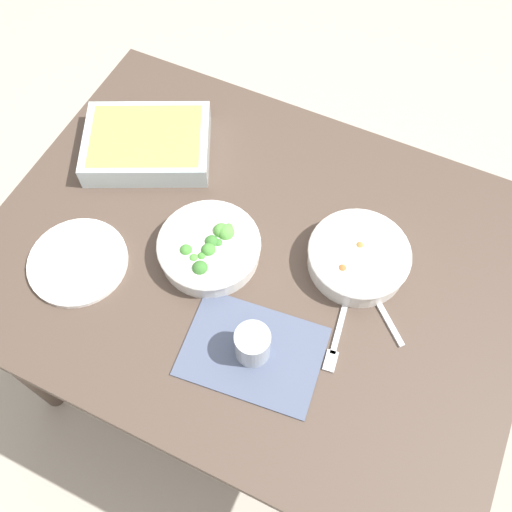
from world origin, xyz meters
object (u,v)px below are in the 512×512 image
at_px(stew_bowl, 358,257).
at_px(drink_cup, 253,345).
at_px(spoon_by_stew, 376,299).
at_px(broccoli_bowl, 209,247).
at_px(fork_on_table, 337,338).
at_px(baking_dish, 147,143).
at_px(side_plate, 78,262).

xyz_separation_m(stew_bowl, drink_cup, (-0.12, -0.28, 0.01)).
bearing_deg(stew_bowl, spoon_by_stew, -42.77).
height_order(drink_cup, spoon_by_stew, drink_cup).
distance_m(broccoli_bowl, fork_on_table, 0.33).
bearing_deg(broccoli_bowl, spoon_by_stew, 7.92).
distance_m(stew_bowl, fork_on_table, 0.18).
relative_size(baking_dish, fork_on_table, 2.06).
distance_m(drink_cup, fork_on_table, 0.18).
distance_m(drink_cup, side_plate, 0.44).
height_order(stew_bowl, fork_on_table, stew_bowl).
bearing_deg(fork_on_table, broccoli_bowl, 168.72).
distance_m(side_plate, fork_on_table, 0.59).
height_order(baking_dish, fork_on_table, baking_dish).
distance_m(side_plate, spoon_by_stew, 0.66).
xyz_separation_m(baking_dish, side_plate, (0.02, -0.34, -0.03)).
bearing_deg(broccoli_bowl, drink_cup, -42.09).
bearing_deg(broccoli_bowl, fork_on_table, -11.28).
distance_m(stew_bowl, side_plate, 0.62).
bearing_deg(fork_on_table, stew_bowl, 97.66).
bearing_deg(side_plate, fork_on_table, 7.77).
distance_m(stew_bowl, broccoli_bowl, 0.32).
relative_size(broccoli_bowl, side_plate, 1.03).
height_order(side_plate, spoon_by_stew, side_plate).
bearing_deg(drink_cup, baking_dish, 141.71).
bearing_deg(spoon_by_stew, stew_bowl, 137.23).
relative_size(stew_bowl, broccoli_bowl, 0.98).
relative_size(broccoli_bowl, baking_dish, 0.62).
bearing_deg(spoon_by_stew, fork_on_table, -111.04).
relative_size(stew_bowl, baking_dish, 0.61).
xyz_separation_m(baking_dish, drink_cup, (0.45, -0.36, 0.00)).
relative_size(drink_cup, fork_on_table, 0.48).
height_order(broccoli_bowl, fork_on_table, broccoli_bowl).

